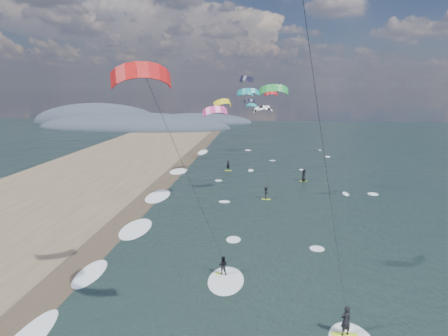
# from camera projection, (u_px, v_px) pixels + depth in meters

# --- Properties ---
(ground) EXTENTS (260.00, 260.00, 0.00)m
(ground) POSITION_uv_depth(u_px,v_px,m) (219.00, 335.00, 21.13)
(ground) COLOR black
(ground) RESTS_ON ground
(wet_sand_strip) EXTENTS (3.00, 240.00, 0.00)m
(wet_sand_strip) POSITION_uv_depth(u_px,v_px,m) (94.00, 250.00, 32.07)
(wet_sand_strip) COLOR #382D23
(wet_sand_strip) RESTS_ON ground
(coastal_hills) EXTENTS (80.00, 41.00, 15.00)m
(coastal_hills) POSITION_uv_depth(u_px,v_px,m) (128.00, 125.00, 130.44)
(coastal_hills) COLOR #3D4756
(coastal_hills) RESTS_ON ground
(kitesurfer_near_a) EXTENTS (7.94, 9.34, 19.23)m
(kitesurfer_near_a) POSITION_uv_depth(u_px,v_px,m) (311.00, 53.00, 13.33)
(kitesurfer_near_a) COLOR #CFF62B
(kitesurfer_near_a) RESTS_ON ground
(kitesurfer_near_b) EXTENTS (6.82, 8.59, 15.50)m
(kitesurfer_near_b) POSITION_uv_depth(u_px,v_px,m) (178.00, 158.00, 22.00)
(kitesurfer_near_b) COLOR #CFF62B
(kitesurfer_near_b) RESTS_ON ground
(far_kitesurfers) EXTENTS (12.78, 16.15, 1.80)m
(far_kitesurfers) POSITION_uv_depth(u_px,v_px,m) (273.00, 180.00, 52.29)
(far_kitesurfers) COLOR #CFF62B
(far_kitesurfers) RESTS_ON ground
(bg_kite_field) EXTENTS (10.66, 71.68, 7.47)m
(bg_kite_field) POSITION_uv_depth(u_px,v_px,m) (253.00, 97.00, 72.29)
(bg_kite_field) COLOR red
(bg_kite_field) RESTS_ON ground
(shoreline_surf) EXTENTS (2.40, 79.40, 0.11)m
(shoreline_surf) POSITION_uv_depth(u_px,v_px,m) (127.00, 229.00, 36.56)
(shoreline_surf) COLOR white
(shoreline_surf) RESTS_ON ground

